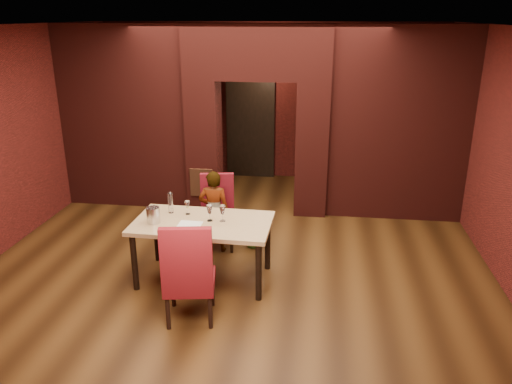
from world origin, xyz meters
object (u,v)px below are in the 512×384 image
Objects in this scene: chair_near at (189,270)px; chair_far at (217,213)px; water_bottle at (170,202)px; person_seated at (214,211)px; wine_glass_b at (210,213)px; potted_plant at (255,232)px; wine_glass_a at (188,208)px; wine_glass_c at (222,213)px; dining_table at (204,250)px; wine_bucket at (153,215)px.

chair_far is at bearing -97.43° from chair_near.
chair_near is 1.31m from water_bottle.
person_seated is 0.90m from wine_glass_b.
wine_glass_a is at bearing -132.86° from potted_plant.
water_bottle is at bearing -141.16° from potted_plant.
wine_glass_c is at bearing -105.33° from potted_plant.
dining_table is 0.89m from person_seated.
chair_far is at bearing 96.52° from wine_glass_b.
chair_near is (0.07, -1.86, 0.07)m from chair_far.
potted_plant is at bearing 74.67° from wine_glass_c.
chair_near is at bearing -85.11° from dining_table.
person_seated reaches higher than dining_table.
chair_far reaches higher than potted_plant.
person_seated is at bearing 98.86° from wine_glass_b.
potted_plant is at bearing -0.42° from chair_far.
wine_glass_a is 0.87× the size of wine_glass_c.
chair_far is at bearing 61.74° from wine_bucket.
chair_far is at bearing 72.84° from wine_glass_a.
dining_table is at bearing 11.72° from wine_bucket.
water_bottle is at bearing -74.07° from chair_near.
potted_plant is (0.44, 1.03, -0.70)m from wine_glass_b.
person_seated is 1.18m from wine_bucket.
chair_near is at bearing -64.41° from water_bottle.
chair_near is 1.00× the size of person_seated.
wine_bucket is at bearing -127.96° from chair_far.
person_seated reaches higher than potted_plant.
wine_bucket is at bearing -108.06° from water_bottle.
water_bottle is at bearing 165.34° from wine_glass_c.
chair_far is at bearing 92.43° from dining_table.
water_bottle reaches higher than wine_glass_a.
wine_glass_c is at bearing 3.68° from wine_glass_b.
wine_glass_b is 0.71m from wine_bucket.
dining_table is 8.48× the size of wine_bucket.
person_seated is 0.75m from wine_glass_a.
wine_glass_a is (-0.25, 0.21, 0.51)m from dining_table.
water_bottle is (-0.74, 0.19, 0.04)m from wine_glass_c.
wine_glass_b is (0.13, -0.83, 0.32)m from person_seated.
chair_near is 6.64× the size of wine_glass_a.
water_bottle reaches higher than chair_far.
dining_table is at bearing 90.70° from person_seated.
chair_near is 2.05m from potted_plant.
wine_bucket is at bearing -168.91° from wine_glass_c.
wine_glass_c is at bearing -83.31° from chair_far.
wine_glass_a is at bearing -84.26° from chair_near.
wine_glass_a is at bearing 151.86° from wine_glass_b.
chair_far is (-0.02, 0.97, 0.14)m from dining_table.
wine_glass_c reaches higher than wine_glass_a.
chair_near is 1.06m from wine_bucket.
wine_glass_a is at bearing 140.87° from dining_table.
wine_glass_c is 0.72× the size of water_bottle.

